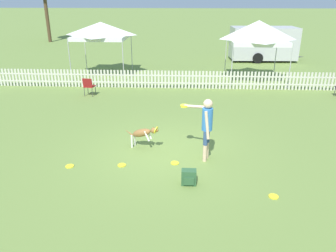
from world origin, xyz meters
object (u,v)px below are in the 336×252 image
at_px(handler_person, 206,122).
at_px(frisbee_far_scatter, 122,165).
at_px(backpack_on_grass, 189,177).
at_px(frisbee_near_dog, 70,166).
at_px(frisbee_near_handler, 175,163).
at_px(equipment_trailer, 263,43).
at_px(leaping_dog, 143,133).
at_px(frisbee_midfield, 274,196).
at_px(folding_chair_center, 89,85).
at_px(canopy_tent_secondary, 101,30).
at_px(canopy_tent_main, 258,32).

relative_size(handler_person, frisbee_far_scatter, 7.74).
bearing_deg(backpack_on_grass, frisbee_near_dog, 167.42).
relative_size(frisbee_near_handler, equipment_trailer, 0.04).
bearing_deg(leaping_dog, equipment_trailer, 174.84).
relative_size(backpack_on_grass, equipment_trailer, 0.07).
xyz_separation_m(frisbee_midfield, frisbee_far_scatter, (-3.66, 1.25, 0.00)).
bearing_deg(frisbee_midfield, folding_chair_center, 129.67).
height_order(frisbee_far_scatter, folding_chair_center, folding_chair_center).
height_order(frisbee_near_handler, canopy_tent_secondary, canopy_tent_secondary).
height_order(frisbee_near_handler, equipment_trailer, equipment_trailer).
bearing_deg(frisbee_near_dog, frisbee_midfield, -12.63).
xyz_separation_m(handler_person, frisbee_midfield, (1.46, -1.75, -1.07)).
height_order(frisbee_far_scatter, equipment_trailer, equipment_trailer).
bearing_deg(handler_person, frisbee_midfield, -121.48).
xyz_separation_m(frisbee_near_dog, folding_chair_center, (-1.30, 6.49, 0.48)).
relative_size(handler_person, backpack_on_grass, 4.56).
distance_m(backpack_on_grass, canopy_tent_secondary, 12.46).
xyz_separation_m(frisbee_near_dog, frisbee_midfield, (5.02, -1.12, 0.00)).
relative_size(frisbee_near_dog, frisbee_midfield, 1.00).
bearing_deg(handler_person, equipment_trailer, 1.56).
relative_size(canopy_tent_main, equipment_trailer, 0.60).
distance_m(handler_person, frisbee_far_scatter, 2.50).
height_order(handler_person, frisbee_far_scatter, handler_person).
relative_size(leaping_dog, folding_chair_center, 1.29).
height_order(frisbee_midfield, backpack_on_grass, backpack_on_grass).
height_order(backpack_on_grass, folding_chair_center, folding_chair_center).
height_order(frisbee_far_scatter, canopy_tent_secondary, canopy_tent_secondary).
bearing_deg(canopy_tent_secondary, equipment_trailer, 27.56).
height_order(frisbee_midfield, frisbee_far_scatter, same).
distance_m(handler_person, equipment_trailer, 15.83).
bearing_deg(canopy_tent_main, frisbee_near_handler, -112.18).
relative_size(frisbee_near_handler, folding_chair_center, 0.27).
bearing_deg(backpack_on_grass, folding_chair_center, 121.60).
bearing_deg(equipment_trailer, frisbee_near_handler, -111.83).
bearing_deg(frisbee_far_scatter, canopy_tent_secondary, 105.87).
xyz_separation_m(leaping_dog, backpack_on_grass, (1.33, -1.91, -0.30)).
xyz_separation_m(handler_person, folding_chair_center, (-4.86, 5.87, -0.59)).
bearing_deg(backpack_on_grass, frisbee_far_scatter, 154.86).
height_order(folding_chair_center, equipment_trailer, equipment_trailer).
relative_size(leaping_dog, frisbee_midfield, 4.79).
distance_m(frisbee_near_handler, canopy_tent_main, 10.38).
bearing_deg(frisbee_far_scatter, backpack_on_grass, -25.14).
xyz_separation_m(frisbee_midfield, backpack_on_grass, (-1.89, 0.43, 0.17)).
distance_m(folding_chair_center, canopy_tent_main, 8.71).
height_order(leaping_dog, backpack_on_grass, leaping_dog).
bearing_deg(folding_chair_center, handler_person, 137.47).
relative_size(frisbee_near_dog, canopy_tent_secondary, 0.08).
relative_size(leaping_dog, frisbee_near_dog, 4.79).
relative_size(frisbee_far_scatter, folding_chair_center, 0.27).
height_order(handler_person, backpack_on_grass, handler_person).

